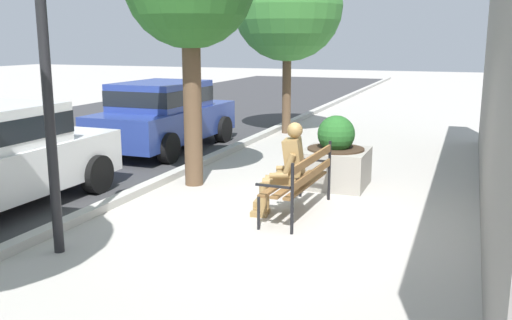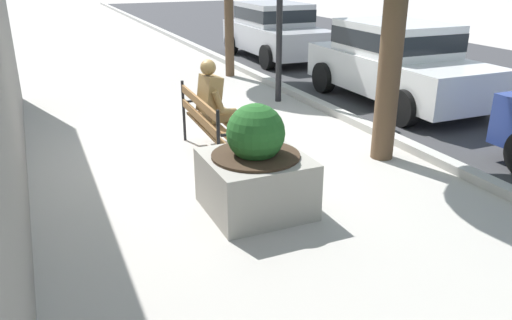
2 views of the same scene
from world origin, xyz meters
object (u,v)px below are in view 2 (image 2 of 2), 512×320
concrete_planter (256,170)px  parked_car_white (396,60)px  park_bench (210,121)px  bronze_statue_seated (220,108)px  parked_car_silver (275,29)px

concrete_planter → parked_car_white: size_ratio=0.30×
park_bench → parked_car_white: bearing=108.6°
bronze_statue_seated → parked_car_white: parked_car_white is taller
bronze_statue_seated → concrete_planter: size_ratio=1.11×
concrete_planter → parked_car_white: (-3.23, 4.43, 0.36)m
bronze_statue_seated → concrete_planter: bronze_statue_seated is taller
concrete_planter → parked_car_silver: 9.73m
bronze_statue_seated → parked_car_white: size_ratio=0.33×
bronze_statue_seated → parked_car_silver: (-6.69, 4.13, 0.17)m
park_bench → parked_car_white: size_ratio=0.44×
parked_car_silver → concrete_planter: bearing=-27.1°
park_bench → bronze_statue_seated: bearing=132.3°
parked_car_silver → parked_car_white: (5.42, 0.00, 0.00)m
park_bench → concrete_planter: 1.77m
parked_car_silver → park_bench: bearing=-32.3°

